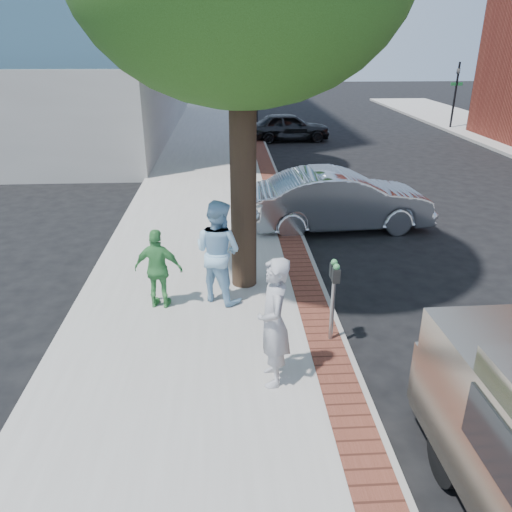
{
  "coord_description": "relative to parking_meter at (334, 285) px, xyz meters",
  "views": [
    {
      "loc": [
        -0.92,
        -7.66,
        4.92
      ],
      "look_at": [
        -0.41,
        0.9,
        1.2
      ],
      "focal_mm": 35.0,
      "sensor_mm": 36.0,
      "label": 1
    }
  ],
  "objects": [
    {
      "name": "ground",
      "position": [
        -0.81,
        0.38,
        -1.21
      ],
      "size": [
        120.0,
        120.0,
        0.0
      ],
      "primitive_type": "plane",
      "color": "black",
      "rests_on": "ground"
    },
    {
      "name": "sidewalk",
      "position": [
        -2.31,
        8.38,
        -1.13
      ],
      "size": [
        5.0,
        60.0,
        0.15
      ],
      "primitive_type": "cube",
      "color": "#9E9991",
      "rests_on": "ground"
    },
    {
      "name": "brick_strip",
      "position": [
        -0.11,
        8.38,
        -1.05
      ],
      "size": [
        0.6,
        60.0,
        0.01
      ],
      "primitive_type": "cube",
      "color": "brown",
      "rests_on": "sidewalk"
    },
    {
      "name": "curb",
      "position": [
        0.24,
        8.38,
        -1.13
      ],
      "size": [
        0.1,
        60.0,
        0.15
      ],
      "primitive_type": "cube",
      "color": "gray",
      "rests_on": "ground"
    },
    {
      "name": "office_base",
      "position": [
        -13.81,
        22.38,
        0.79
      ],
      "size": [
        18.2,
        22.2,
        4.0
      ],
      "primitive_type": "cube",
      "color": "gray",
      "rests_on": "ground"
    },
    {
      "name": "signal_near",
      "position": [
        0.09,
        22.38,
        1.05
      ],
      "size": [
        0.7,
        0.15,
        3.8
      ],
      "color": "black",
      "rests_on": "ground"
    },
    {
      "name": "signal_far",
      "position": [
        11.69,
        22.38,
        1.05
      ],
      "size": [
        0.7,
        0.15,
        3.8
      ],
      "color": "black",
      "rests_on": "ground"
    },
    {
      "name": "tree_far",
      "position": [
        -1.31,
        12.38,
        4.09
      ],
      "size": [
        4.8,
        4.8,
        7.14
      ],
      "color": "black",
      "rests_on": "sidewalk"
    },
    {
      "name": "parking_meter",
      "position": [
        0.0,
        0.0,
        0.0
      ],
      "size": [
        0.12,
        0.32,
        1.47
      ],
      "color": "gray",
      "rests_on": "sidewalk"
    },
    {
      "name": "person_gray",
      "position": [
        -1.1,
        -1.06,
        -0.05
      ],
      "size": [
        0.5,
        0.75,
        2.01
      ],
      "primitive_type": "imported",
      "rotation": [
        0.0,
        0.0,
        -1.54
      ],
      "color": "#A5A5AA",
      "rests_on": "sidewalk"
    },
    {
      "name": "person_officer",
      "position": [
        -1.93,
        1.61,
        -0.03
      ],
      "size": [
        1.26,
        1.21,
        2.05
      ],
      "primitive_type": "imported",
      "rotation": [
        0.0,
        0.0,
        2.52
      ],
      "color": "#98CAEC",
      "rests_on": "sidewalk"
    },
    {
      "name": "person_green",
      "position": [
        -3.06,
        1.37,
        -0.26
      ],
      "size": [
        0.98,
        0.54,
        1.58
      ],
      "primitive_type": "imported",
      "rotation": [
        0.0,
        0.0,
        2.97
      ],
      "color": "#479C50",
      "rests_on": "sidewalk"
    },
    {
      "name": "sedan_silver",
      "position": [
        1.41,
        5.91,
        -0.38
      ],
      "size": [
        5.14,
        2.11,
        1.66
      ],
      "primitive_type": "imported",
      "rotation": [
        0.0,
        0.0,
        1.64
      ],
      "color": "#BBBDC3",
      "rests_on": "ground"
    },
    {
      "name": "bg_car",
      "position": [
        1.59,
        19.39,
        -0.47
      ],
      "size": [
        4.4,
        2.0,
        1.47
      ],
      "primitive_type": "imported",
      "rotation": [
        0.0,
        0.0,
        1.63
      ],
      "color": "black",
      "rests_on": "ground"
    }
  ]
}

